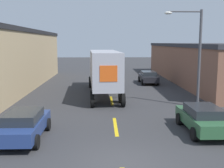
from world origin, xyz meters
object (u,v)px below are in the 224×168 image
object	(u,v)px
parked_car_left_near	(24,124)
street_lamp	(195,50)
semi_truck	(103,69)
parked_car_right_far	(148,77)
parked_car_right_near	(203,118)

from	to	relation	value
parked_car_left_near	street_lamp	bearing A→B (deg)	32.35
semi_truck	parked_car_right_far	distance (m)	8.84
street_lamp	parked_car_left_near	bearing A→B (deg)	-147.65
parked_car_right_near	street_lamp	world-z (taller)	street_lamp
parked_car_right_near	semi_truck	bearing A→B (deg)	115.33
semi_truck	parked_car_right_near	bearing A→B (deg)	-68.05
parked_car_left_near	semi_truck	bearing A→B (deg)	71.74
parked_car_right_far	street_lamp	bearing A→B (deg)	-83.55
semi_truck	parked_car_right_far	size ratio (longest dim) A/B	2.73
parked_car_right_far	street_lamp	distance (m)	12.74
semi_truck	parked_car_left_near	xyz separation A→B (m)	(-3.99, -12.09, -1.66)
semi_truck	parked_car_right_near	size ratio (longest dim) A/B	2.73
parked_car_right_near	parked_car_right_far	size ratio (longest dim) A/B	1.00
semi_truck	parked_car_right_near	xyz separation A→B (m)	(5.32, -11.24, -1.66)
parked_car_right_far	semi_truck	bearing A→B (deg)	-127.80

